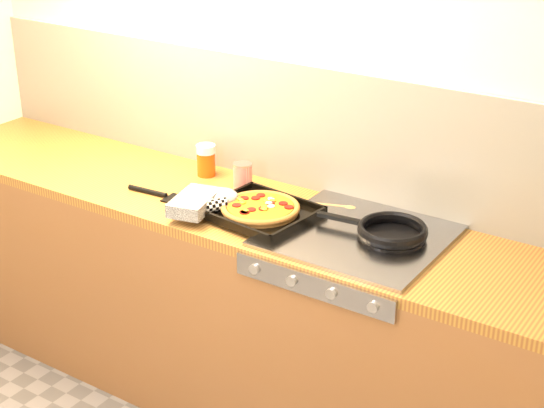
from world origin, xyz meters
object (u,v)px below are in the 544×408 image
Objects in this scene: frying_pan at (391,232)px; juice_glass at (206,160)px; tomato_can at (243,176)px; pizza_on_tray at (243,207)px.

frying_pan is 3.16× the size of juice_glass.
juice_glass reaches higher than tomato_can.
frying_pan is at bearing 12.39° from pizza_on_tray.
pizza_on_tray is 1.22× the size of frying_pan.
pizza_on_tray reaches higher than frying_pan.
frying_pan is at bearing -7.94° from tomato_can.
pizza_on_tray is at bearing -167.61° from frying_pan.
frying_pan is 0.92m from juice_glass.
tomato_can is (-0.70, 0.10, 0.02)m from frying_pan.
juice_glass is at bearing 145.35° from pizza_on_tray.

